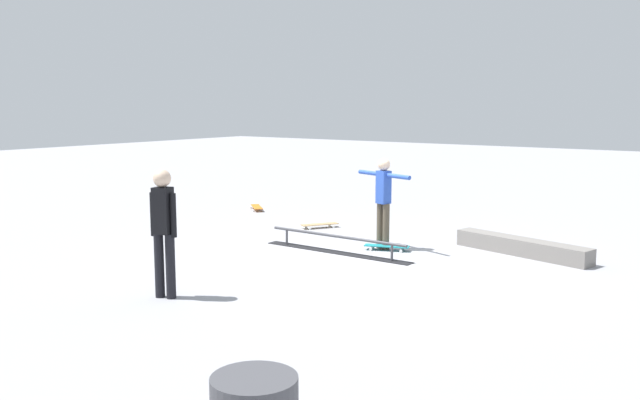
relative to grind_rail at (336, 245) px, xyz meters
name	(u,v)px	position (x,y,z in m)	size (l,w,h in m)	color
ground_plane	(365,256)	(-0.56, -0.04, -0.14)	(60.00, 60.00, 0.00)	#9E9EA3
grind_rail	(336,245)	(0.00, 0.00, 0.00)	(2.99, 0.28, 0.32)	black
skate_ledge	(522,247)	(-2.72, -1.73, 0.01)	(2.53, 0.37, 0.29)	gray
skater_main	(383,196)	(-0.50, -0.76, 0.82)	(1.29, 0.48, 1.65)	brown
skateboard_main	(387,246)	(-0.63, -0.68, -0.06)	(0.82, 0.47, 0.09)	teal
bystander_black_shirt	(164,226)	(0.32, 3.67, 0.85)	(0.40, 0.26, 1.76)	black
loose_skateboard_orange	(257,207)	(4.31, -2.85, -0.06)	(0.73, 0.68, 0.09)	orange
loose_skateboard_natural	(320,225)	(1.63, -1.77, -0.06)	(0.59, 0.78, 0.09)	tan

